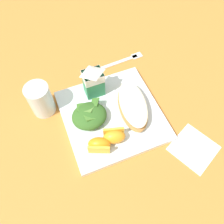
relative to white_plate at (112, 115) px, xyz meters
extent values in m
plane|color=#C67A33|center=(0.00, 0.00, -0.01)|extent=(3.00, 3.00, 0.00)
cube|color=silver|center=(0.00, 0.00, 0.00)|extent=(0.28, 0.28, 0.02)
ellipsoid|color=#B77F42|center=(0.06, -0.01, 0.02)|extent=(0.11, 0.18, 0.03)
ellipsoid|color=#B22D19|center=(0.06, -0.01, 0.03)|extent=(0.10, 0.17, 0.01)
ellipsoid|color=beige|center=(0.06, -0.01, 0.04)|extent=(0.10, 0.17, 0.01)
ellipsoid|color=#336023|center=(-0.07, 0.01, 0.03)|extent=(0.10, 0.09, 0.04)
cube|color=#3D7028|center=(-0.04, 0.04, 0.04)|extent=(0.04, 0.04, 0.01)
cube|color=#3D7028|center=(-0.08, 0.04, 0.04)|extent=(0.03, 0.04, 0.01)
cube|color=#5B8E3D|center=(-0.08, -0.01, 0.03)|extent=(0.04, 0.04, 0.00)
cube|color=#4C8433|center=(-0.07, -0.01, 0.04)|extent=(0.03, 0.02, 0.01)
cube|color=#3D7028|center=(-0.08, 0.03, 0.04)|extent=(0.04, 0.04, 0.02)
cube|color=#5B8E3D|center=(-0.06, 0.02, 0.04)|extent=(0.04, 0.04, 0.02)
cube|color=#3D7028|center=(-0.07, 0.01, 0.03)|extent=(0.03, 0.04, 0.01)
cube|color=#2D8451|center=(-0.02, 0.09, 0.05)|extent=(0.06, 0.04, 0.09)
cube|color=white|center=(-0.02, 0.09, 0.08)|extent=(0.06, 0.04, 0.03)
pyramid|color=white|center=(-0.02, 0.09, 0.11)|extent=(0.06, 0.04, 0.02)
ellipsoid|color=orange|center=(-0.07, -0.08, 0.03)|extent=(0.07, 0.06, 0.04)
cube|color=gold|center=(-0.08, -0.10, 0.03)|extent=(0.05, 0.03, 0.03)
ellipsoid|color=orange|center=(-0.03, -0.08, 0.03)|extent=(0.07, 0.05, 0.04)
cube|color=gold|center=(-0.02, -0.06, 0.03)|extent=(0.06, 0.02, 0.03)
cube|color=white|center=(0.17, -0.18, -0.01)|extent=(0.15, 0.15, 0.00)
cube|color=silver|center=(0.09, 0.19, -0.01)|extent=(0.17, 0.02, 0.01)
cube|color=silver|center=(0.18, 0.20, -0.01)|extent=(0.04, 0.03, 0.01)
cylinder|color=silver|center=(-0.18, 0.10, 0.04)|extent=(0.07, 0.07, 0.10)
camera|label=1|loc=(-0.13, -0.32, 0.59)|focal=36.72mm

